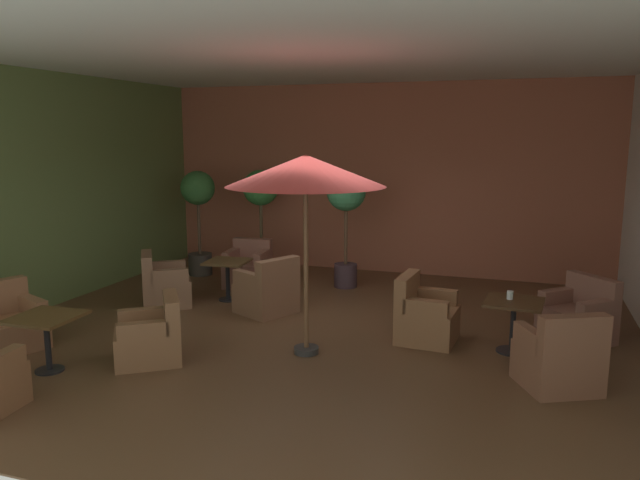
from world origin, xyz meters
TOP-DOWN VIEW (x-y plane):
  - ground_plane at (0.00, 0.00)m, footprint 9.02×8.39m
  - wall_back_brick at (0.00, 4.15)m, footprint 9.02×0.08m
  - wall_left_accent at (-4.47, 0.00)m, footprint 0.08×8.39m
  - ceiling_slab at (0.00, 0.00)m, footprint 9.02×8.39m
  - cafe_table_front_left at (2.70, 0.12)m, footprint 0.76×0.76m
  - armchair_front_left_north at (3.21, -0.91)m, footprint 1.00×0.99m
  - armchair_front_left_east at (3.54, 0.89)m, footprint 1.07×1.08m
  - armchair_front_left_south at (1.56, 0.20)m, footprint 0.80×0.82m
  - cafe_table_front_right at (-2.46, -2.30)m, footprint 0.76×0.76m
  - armchair_front_right_east at (-1.50, -1.62)m, footprint 1.05×1.04m
  - armchair_front_right_south at (-3.55, -1.87)m, footprint 1.01×1.04m
  - cafe_table_mid_center at (-1.89, 1.16)m, footprint 0.73×0.73m
  - armchair_mid_center_north at (-2.74, 0.57)m, footprint 1.06×1.07m
  - armchair_mid_center_east at (-0.96, 0.70)m, footprint 1.02×1.02m
  - armchair_mid_center_south at (-2.00, 2.19)m, footprint 0.80×0.87m
  - patio_umbrella_tall_red at (0.22, -0.76)m, footprint 1.97×1.97m
  - potted_tree_left_corner at (-3.28, 2.69)m, footprint 0.67×0.67m
  - potted_tree_mid_left at (-2.22, 3.30)m, footprint 0.71×0.71m
  - potted_tree_mid_right at (-0.27, 2.66)m, footprint 0.71×0.71m
  - iced_drink_cup at (2.65, 0.18)m, footprint 0.08×0.08m

SIDE VIEW (x-z plane):
  - ground_plane at x=0.00m, z-range -0.02..0.00m
  - armchair_front_right_east at x=-1.50m, z-range -0.11..0.70m
  - armchair_front_right_south at x=-3.55m, z-range -0.12..0.75m
  - armchair_mid_center_south at x=-2.00m, z-range -0.10..0.74m
  - armchair_front_left_east at x=3.54m, z-range -0.11..0.75m
  - armchair_mid_center_north at x=-2.74m, z-range -0.11..0.76m
  - armchair_front_left_south at x=1.56m, z-range -0.12..0.78m
  - armchair_front_left_north at x=3.21m, z-range -0.12..0.79m
  - armchair_mid_center_east at x=-0.96m, z-range -0.11..0.79m
  - cafe_table_front_left at x=2.70m, z-range 0.18..0.86m
  - cafe_table_mid_center at x=-1.89m, z-range 0.20..0.88m
  - cafe_table_front_right at x=-2.46m, z-range 0.21..0.89m
  - iced_drink_cup at x=2.65m, z-range 0.68..0.79m
  - potted_tree_left_corner at x=-3.28m, z-range 0.33..2.39m
  - potted_tree_mid_right at x=-0.27m, z-range 0.43..2.53m
  - potted_tree_mid_left at x=-2.22m, z-range 0.49..2.55m
  - wall_back_brick at x=0.00m, z-range 0.00..3.74m
  - wall_left_accent at x=-4.47m, z-range 0.00..3.74m
  - patio_umbrella_tall_red at x=0.22m, z-range 1.05..3.57m
  - ceiling_slab at x=0.00m, z-range 3.74..3.80m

